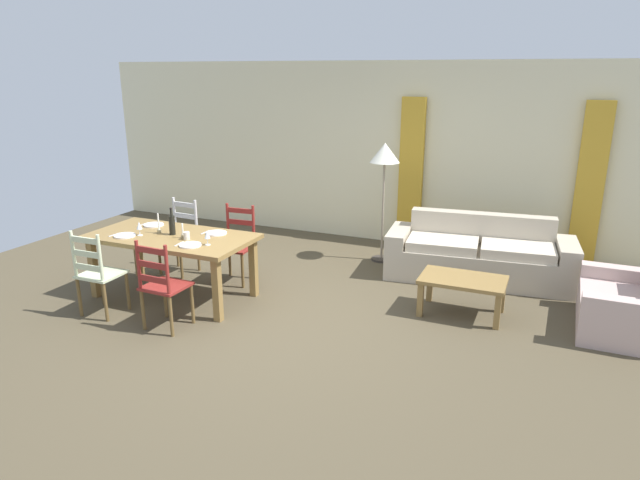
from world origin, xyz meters
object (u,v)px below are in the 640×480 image
Objects in this scene: coffee_table at (463,284)px; standing_lamp at (385,160)px; couch at (479,256)px; dining_chair_far_left at (181,237)px; dining_table at (172,242)px; armchair_upholstered at (629,308)px; wine_bottle at (172,225)px; wine_glass_near_left at (139,226)px; dining_chair_near_left at (98,273)px; dining_chair_far_right at (237,244)px; wine_glass_near_right at (207,235)px; dining_chair_near_right at (162,285)px; coffee_cup_primary at (187,236)px.

standing_lamp reaches higher than coffee_table.
dining_chair_far_left is at bearing -160.43° from couch.
dining_table reaches higher than armchair_upholstered.
wine_bottle is 0.37m from wine_glass_near_left.
dining_table is 0.87m from dining_chair_near_left.
wine_glass_near_left is 0.10× the size of standing_lamp.
dining_chair_far_right reaches higher than coffee_table.
wine_glass_near_left is 5.31m from armchair_upholstered.
wine_bottle reaches higher than wine_glass_near_left.
dining_table is 0.40m from wine_glass_near_left.
dining_chair_near_left reaches higher than couch.
dining_chair_far_right is at bearing 102.46° from wine_glass_near_right.
dining_chair_near_right is 5.96× the size of wine_glass_near_left.
dining_chair_far_left reaches higher than coffee_table.
wine_glass_near_left reaches higher than armchair_upholstered.
dining_table is 3.80m from couch.
dining_chair_near_left reaches higher than dining_table.
wine_bottle is at bearing 28.80° from wine_glass_near_left.
coffee_cup_primary is 0.05× the size of standing_lamp.
dining_chair_far_left is 10.67× the size of coffee_cup_primary.
dining_chair_far_right is at bearing -155.31° from couch.
wine_glass_near_left is (-0.31, -0.15, 0.20)m from dining_table.
dining_table is at bearing -165.67° from coffee_table.
dining_chair_far_right reaches higher than couch.
dining_chair_far_left is at bearing -178.79° from coffee_table.
dining_chair_far_right is 1.07× the size of coffee_table.
wine_bottle is at bearing 119.70° from dining_chair_near_right.
standing_lamp is (2.29, 1.48, 0.93)m from dining_chair_far_left.
couch is at bearing 35.91° from coffee_cup_primary.
wine_bottle is 0.19× the size of standing_lamp.
dining_chair_near_right is 0.82× the size of armchair_upholstered.
standing_lamp is (1.44, 1.47, 0.93)m from dining_chair_far_right.
coffee_cup_primary is 3.63m from couch.
wine_glass_near_left is (0.13, -0.89, 0.38)m from dining_chair_far_left.
dining_chair_far_right is 0.92m from wine_bottle.
dining_chair_far_left is at bearing 139.65° from wine_glass_near_right.
dining_chair_near_right reaches higher than coffee_cup_primary.
dining_chair_near_left is 3.93m from coffee_table.
dining_chair_far_right is at bearing -178.66° from coffee_table.
wine_bottle is at bearing -166.06° from coffee_table.
coffee_table is (2.58, 0.97, -0.51)m from wine_glass_near_right.
wine_glass_near_left is at bearing 179.88° from wine_glass_near_right.
standing_lamp reaches higher than wine_glass_near_right.
standing_lamp reaches higher than couch.
dining_chair_near_left is 0.82× the size of armchair_upholstered.
dining_chair_near_right is 0.76m from coffee_cup_primary.
dining_table is 4.95m from armchair_upholstered.
dining_table is at bearing -147.55° from couch.
dining_chair_near_left reaches higher than armchair_upholstered.
dining_chair_near_right is 1.04m from wine_glass_near_left.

